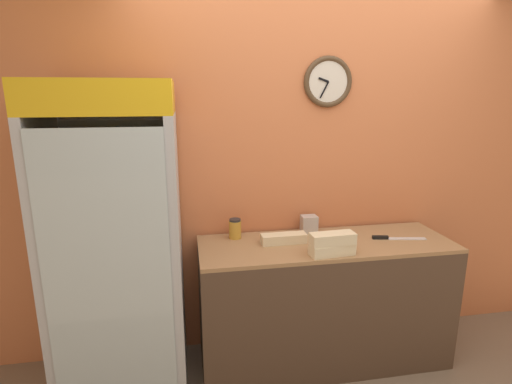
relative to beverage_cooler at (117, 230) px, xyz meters
name	(u,v)px	position (x,y,z in m)	size (l,w,h in m)	color
wall_back	(313,163)	(1.32, 0.32, 0.31)	(5.20, 0.09, 2.70)	#D17547
prep_counter	(324,302)	(1.32, -0.02, -0.60)	(1.69, 0.57, 0.87)	#4C3828
beverage_cooler	(117,230)	(0.00, 0.00, 0.00)	(0.75, 0.63, 1.91)	#B2B7BC
sandwich_stack_bottom	(332,249)	(1.28, -0.23, -0.13)	(0.28, 0.13, 0.07)	beige
sandwich_stack_middle	(333,239)	(1.28, -0.23, -0.06)	(0.28, 0.12, 0.07)	beige
sandwich_flat_left	(284,238)	(1.04, 0.02, -0.13)	(0.30, 0.10, 0.06)	beige
chefs_knife	(392,238)	(1.78, -0.04, -0.16)	(0.36, 0.10, 0.02)	silver
condiment_jar	(235,229)	(0.74, 0.17, -0.10)	(0.08, 0.08, 0.14)	gold
napkin_dispenser	(309,224)	(1.27, 0.20, -0.10)	(0.11, 0.09, 0.12)	#B7B2AD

